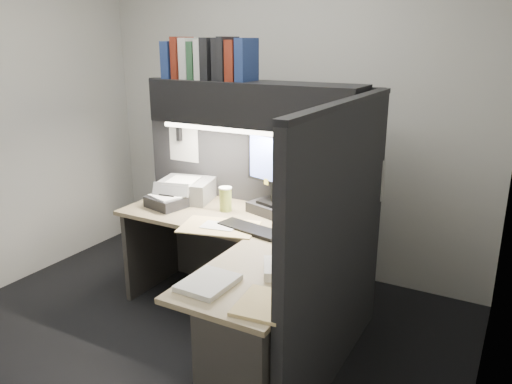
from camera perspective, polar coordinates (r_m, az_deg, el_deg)
floor at (r=3.48m, az=-8.45°, el=-16.69°), size 3.50×3.50×0.00m
wall_back at (r=4.22m, az=3.25°, el=9.19°), size 3.50×0.04×2.70m
wall_right at (r=2.34m, az=26.41°, el=1.07°), size 0.04×3.00×2.70m
partition_back at (r=3.83m, az=-0.21°, el=-0.03°), size 1.90×0.06×1.60m
partition_right at (r=2.82m, az=9.33°, el=-6.67°), size 0.06×1.50×1.60m
desk at (r=3.04m, az=-2.30°, el=-12.10°), size 1.70×1.53×0.73m
overhead_shelf at (r=3.49m, az=-0.30°, el=10.05°), size 1.55×0.34×0.30m
task_light_tube at (r=3.39m, az=-1.46°, el=6.95°), size 1.32×0.04×0.04m
monitor at (r=3.49m, az=2.26°, el=0.94°), size 0.52×0.33×0.57m
keyboard at (r=3.26m, az=-0.65°, el=-4.24°), size 0.47×0.23×0.02m
mousepad at (r=3.31m, az=4.60°, el=-4.10°), size 0.27×0.26×0.00m
mouse at (r=3.33m, az=4.60°, el=-3.64°), size 0.07×0.10×0.04m
telephone at (r=3.37m, az=6.26°, el=-2.91°), size 0.30×0.31×0.10m
coffee_cup at (r=3.61m, az=-3.50°, el=-0.88°), size 0.11×0.11×0.17m
printer at (r=3.90m, az=-7.96°, el=0.25°), size 0.47×0.42×0.16m
notebook_stack at (r=3.76m, az=-10.20°, el=-1.13°), size 0.31×0.28×0.08m
open_folder at (r=3.32m, az=-4.22°, el=-3.99°), size 0.57×0.44×0.01m
paper_stack_a at (r=2.69m, az=3.81°, el=-8.72°), size 0.34×0.33×0.05m
paper_stack_b at (r=2.57m, az=-5.48°, el=-10.29°), size 0.24×0.30×0.03m
manila_stack at (r=2.39m, az=0.89°, el=-12.67°), size 0.27×0.32×0.02m
binder_row at (r=3.65m, az=-5.37°, el=14.86°), size 0.69×0.26×0.29m
pinned_papers at (r=3.27m, az=2.63°, el=1.60°), size 1.76×1.31×0.51m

